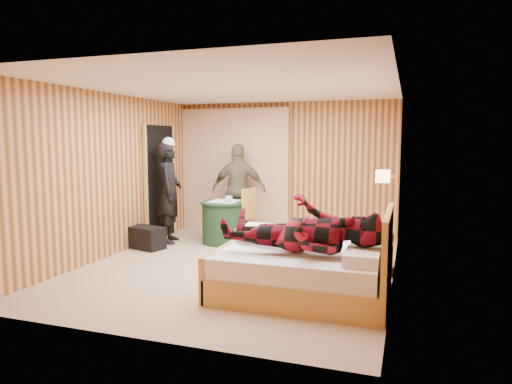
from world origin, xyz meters
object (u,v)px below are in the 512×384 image
(round_table, at_px, (225,222))
(chair_near, at_px, (243,211))
(bed, at_px, (304,268))
(duffel_bag, at_px, (145,238))
(man_at_table, at_px, (239,190))
(chair_far, at_px, (237,207))
(woman_standing, at_px, (169,192))
(man_on_bed, at_px, (302,217))
(wall_lamp, at_px, (383,176))
(nightstand, at_px, (377,251))

(round_table, xyz_separation_m, chair_near, (0.32, 0.07, 0.19))
(bed, distance_m, chair_near, 2.74)
(duffel_bag, relative_size, man_at_table, 0.37)
(chair_far, xyz_separation_m, woman_standing, (-0.90, -0.91, 0.34))
(round_table, xyz_separation_m, man_on_bed, (1.91, -2.38, 0.57))
(chair_near, relative_size, man_at_table, 0.56)
(round_table, distance_m, chair_near, 0.38)
(wall_lamp, height_order, duffel_bag, wall_lamp)
(woman_standing, xyz_separation_m, man_at_table, (0.93, 0.95, -0.02))
(man_at_table, xyz_separation_m, man_on_bed, (1.91, -3.08, 0.08))
(nightstand, distance_m, round_table, 2.81)
(wall_lamp, height_order, chair_far, wall_lamp)
(chair_near, xyz_separation_m, duffel_bag, (-1.41, -0.88, -0.38))
(nightstand, bearing_deg, round_table, 159.90)
(bed, xyz_separation_m, chair_far, (-1.92, 2.81, 0.24))
(round_table, relative_size, chair_far, 0.90)
(bed, relative_size, woman_standing, 1.11)
(round_table, height_order, man_on_bed, man_on_bed)
(round_table, distance_m, duffel_bag, 1.37)
(woman_standing, relative_size, man_on_bed, 0.99)
(round_table, bearing_deg, wall_lamp, -18.53)
(wall_lamp, height_order, bed, wall_lamp)
(chair_near, bearing_deg, woman_standing, -65.20)
(round_table, height_order, chair_near, chair_near)
(chair_far, bearing_deg, wall_lamp, -49.86)
(bed, bearing_deg, chair_near, 125.13)
(wall_lamp, bearing_deg, duffel_bag, 178.64)
(chair_near, bearing_deg, round_table, -66.72)
(chair_far, bearing_deg, nightstand, -51.31)
(duffel_bag, height_order, man_on_bed, man_on_bed)
(wall_lamp, xyz_separation_m, man_on_bed, (-0.77, -1.48, -0.36))
(chair_far, relative_size, man_on_bed, 0.53)
(woman_standing, height_order, man_on_bed, man_on_bed)
(chair_near, relative_size, woman_standing, 0.55)
(duffel_bag, bearing_deg, nightstand, 12.17)
(duffel_bag, distance_m, man_at_table, 1.98)
(man_on_bed, bearing_deg, woman_standing, 143.16)
(bed, height_order, nightstand, bed)
(nightstand, height_order, man_on_bed, man_on_bed)
(duffel_bag, distance_m, woman_standing, 0.91)
(chair_near, bearing_deg, wall_lamp, 77.91)
(bed, xyz_separation_m, round_table, (-1.89, 2.15, 0.08))
(bed, relative_size, duffel_bag, 3.03)
(chair_far, height_order, man_on_bed, man_on_bed)
(nightstand, bearing_deg, chair_near, 155.83)
(nightstand, height_order, woman_standing, woman_standing)
(bed, bearing_deg, chair_far, 124.29)
(nightstand, xyz_separation_m, woman_standing, (-3.57, 0.72, 0.59))
(round_table, height_order, duffel_bag, round_table)
(bed, height_order, duffel_bag, bed)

